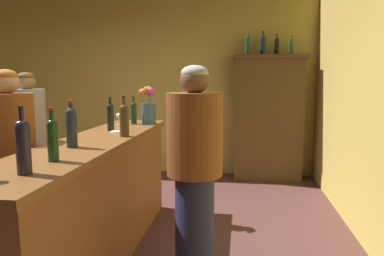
# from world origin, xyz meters

# --- Properties ---
(floor) EXTENTS (7.33, 7.33, 0.00)m
(floor) POSITION_xyz_m (0.00, 0.00, 0.00)
(floor) COLOR brown
(floor) RESTS_ON ground
(wall_back) EXTENTS (5.62, 0.12, 2.88)m
(wall_back) POSITION_xyz_m (0.00, 2.88, 1.44)
(wall_back) COLOR gold
(wall_back) RESTS_ON ground
(bar_counter) EXTENTS (0.55, 2.75, 1.01)m
(bar_counter) POSITION_xyz_m (0.52, -0.12, 0.51)
(bar_counter) COLOR brown
(bar_counter) RESTS_ON ground
(display_cabinet) EXTENTS (1.05, 0.37, 1.82)m
(display_cabinet) POSITION_xyz_m (2.05, 2.60, 0.95)
(display_cabinet) COLOR brown
(display_cabinet) RESTS_ON ground
(wine_bottle_malbec) EXTENTS (0.08, 0.08, 0.33)m
(wine_bottle_malbec) POSITION_xyz_m (0.71, 0.09, 1.16)
(wine_bottle_malbec) COLOR #46351B
(wine_bottle_malbec) RESTS_ON bar_counter
(wine_bottle_riesling) EXTENTS (0.08, 0.08, 0.33)m
(wine_bottle_riesling) POSITION_xyz_m (0.50, -0.42, 1.16)
(wine_bottle_riesling) COLOR #202C31
(wine_bottle_riesling) RESTS_ON bar_counter
(wine_bottle_pinot) EXTENTS (0.06, 0.06, 0.31)m
(wine_bottle_pinot) POSITION_xyz_m (0.48, 0.39, 1.15)
(wine_bottle_pinot) COLOR black
(wine_bottle_pinot) RESTS_ON bar_counter
(wine_bottle_merlot) EXTENTS (0.07, 0.07, 0.34)m
(wine_bottle_merlot) POSITION_xyz_m (0.59, -1.12, 1.16)
(wine_bottle_merlot) COLOR #232134
(wine_bottle_merlot) RESTS_ON bar_counter
(wine_bottle_chardonnay) EXTENTS (0.06, 0.06, 0.31)m
(wine_bottle_chardonnay) POSITION_xyz_m (0.59, -0.84, 1.15)
(wine_bottle_chardonnay) COLOR #1A3819
(wine_bottle_chardonnay) RESTS_ON bar_counter
(wine_bottle_syrah) EXTENTS (0.06, 0.06, 0.31)m
(wine_bottle_syrah) POSITION_xyz_m (0.55, 0.88, 1.14)
(wine_bottle_syrah) COLOR #16371E
(wine_bottle_syrah) RESTS_ON bar_counter
(wine_glass_mid) EXTENTS (0.07, 0.07, 0.12)m
(wine_glass_mid) POSITION_xyz_m (0.41, 0.81, 1.10)
(wine_glass_mid) COLOR white
(wine_glass_mid) RESTS_ON bar_counter
(flower_arrangement) EXTENTS (0.17, 0.15, 0.40)m
(flower_arrangement) POSITION_xyz_m (0.69, 0.94, 1.19)
(flower_arrangement) COLOR #345570
(flower_arrangement) RESTS_ON bar_counter
(cheese_plate) EXTENTS (0.15, 0.15, 0.01)m
(cheese_plate) POSITION_xyz_m (0.59, 0.31, 1.02)
(cheese_plate) COLOR white
(cheese_plate) RESTS_ON bar_counter
(display_bottle_left) EXTENTS (0.06, 0.06, 0.33)m
(display_bottle_left) POSITION_xyz_m (1.74, 2.60, 1.97)
(display_bottle_left) COLOR #25462A
(display_bottle_left) RESTS_ON display_cabinet
(display_bottle_midleft) EXTENTS (0.08, 0.08, 0.34)m
(display_bottle_midleft) POSITION_xyz_m (1.95, 2.60, 1.97)
(display_bottle_midleft) COLOR #1A2634
(display_bottle_midleft) RESTS_ON display_cabinet
(display_bottle_center) EXTENTS (0.06, 0.06, 0.31)m
(display_bottle_center) POSITION_xyz_m (2.14, 2.60, 1.96)
(display_bottle_center) COLOR black
(display_bottle_center) RESTS_ON display_cabinet
(display_bottle_midright) EXTENTS (0.06, 0.06, 0.28)m
(display_bottle_midright) POSITION_xyz_m (2.34, 2.60, 1.95)
(display_bottle_midright) COLOR #2B4A27
(display_bottle_midright) RESTS_ON display_cabinet
(patron_in_grey) EXTENTS (0.35, 0.35, 1.55)m
(patron_in_grey) POSITION_xyz_m (-0.55, 0.74, 0.85)
(patron_in_grey) COLOR brown
(patron_in_grey) RESTS_ON ground
(patron_by_cabinet) EXTENTS (0.37, 0.37, 1.55)m
(patron_by_cabinet) POSITION_xyz_m (-0.09, -0.26, 0.84)
(patron_by_cabinet) COLOR #26342C
(patron_by_cabinet) RESTS_ON ground
(bartender) EXTENTS (0.39, 0.39, 1.58)m
(bartender) POSITION_xyz_m (1.34, -0.28, 0.86)
(bartender) COLOR #25284D
(bartender) RESTS_ON ground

